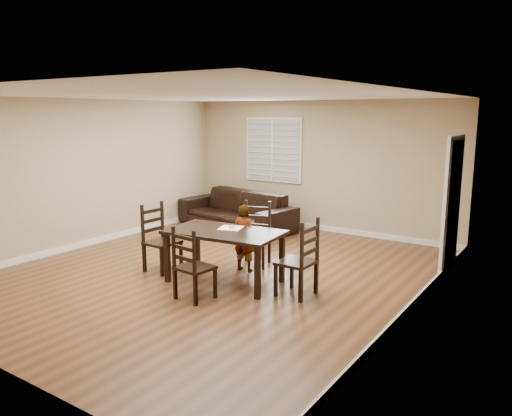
# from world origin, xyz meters

# --- Properties ---
(ground) EXTENTS (7.00, 7.00, 0.00)m
(ground) POSITION_xyz_m (0.00, 0.00, 0.00)
(ground) COLOR brown
(ground) RESTS_ON ground
(room) EXTENTS (6.04, 7.04, 2.72)m
(room) POSITION_xyz_m (0.04, 0.18, 1.81)
(room) COLOR tan
(room) RESTS_ON ground
(dining_table) EXTENTS (1.74, 1.10, 0.77)m
(dining_table) POSITION_xyz_m (0.39, -0.27, 0.69)
(dining_table) COLOR black
(dining_table) RESTS_ON ground
(chair_near) EXTENTS (0.57, 0.55, 1.03)m
(chair_near) POSITION_xyz_m (0.25, 0.78, 0.47)
(chair_near) COLOR black
(chair_near) RESTS_ON ground
(chair_far) EXTENTS (0.49, 0.46, 1.00)m
(chair_far) POSITION_xyz_m (0.46, -1.14, 0.45)
(chair_far) COLOR black
(chair_far) RESTS_ON ground
(chair_left) EXTENTS (0.46, 0.49, 1.06)m
(chair_left) POSITION_xyz_m (-0.87, -0.38, 0.48)
(chair_left) COLOR black
(chair_left) RESTS_ON ground
(chair_right) EXTENTS (0.46, 0.49, 1.07)m
(chair_right) POSITION_xyz_m (1.65, -0.15, 0.49)
(chair_right) COLOR black
(chair_right) RESTS_ON ground
(child) EXTENTS (0.40, 0.27, 1.06)m
(child) POSITION_xyz_m (0.32, 0.33, 0.53)
(child) COLOR gray
(child) RESTS_ON ground
(napkin) EXTENTS (0.41, 0.41, 0.00)m
(napkin) POSITION_xyz_m (0.37, -0.08, 0.78)
(napkin) COLOR white
(napkin) RESTS_ON dining_table
(donut) EXTENTS (0.11, 0.11, 0.04)m
(donut) POSITION_xyz_m (0.39, -0.08, 0.80)
(donut) COLOR #DBA14E
(donut) RESTS_ON napkin
(sofa) EXTENTS (2.83, 1.49, 0.79)m
(sofa) POSITION_xyz_m (-1.54, 2.66, 0.39)
(sofa) COLOR black
(sofa) RESTS_ON ground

